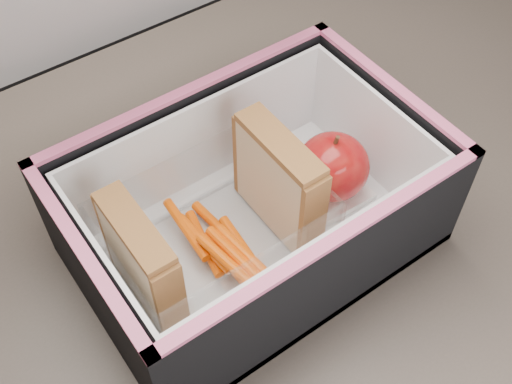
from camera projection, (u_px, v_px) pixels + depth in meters
kitchen_table at (272, 256)px, 0.74m from camera, size 1.20×0.80×0.75m
lunch_bag at (250, 196)px, 0.58m from camera, size 0.33×0.32×0.31m
plastic_tub at (214, 231)px, 0.58m from camera, size 0.19×0.14×0.08m
sandwich_left at (142, 261)px, 0.54m from camera, size 0.03×0.09×0.10m
sandwich_right at (278, 182)px, 0.59m from camera, size 0.03×0.10×0.11m
carrot_sticks at (222, 248)px, 0.59m from camera, size 0.05×0.14×0.03m
paper_napkin at (326, 188)px, 0.66m from camera, size 0.07×0.08×0.01m
red_apple at (333, 167)px, 0.63m from camera, size 0.08×0.08×0.08m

